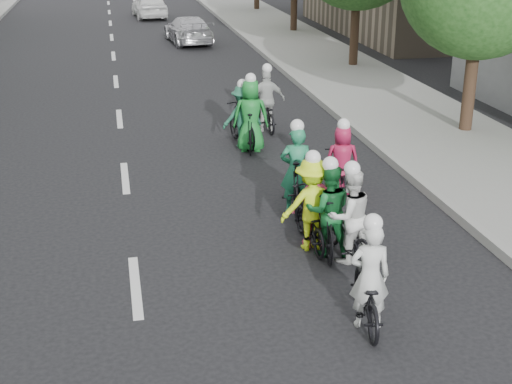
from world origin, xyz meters
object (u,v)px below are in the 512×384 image
object	(u,v)px
cyclist_6	(348,225)
cyclist_9	(250,122)
cyclist_1	(327,217)
follow_car_trail	(149,5)
cyclist_7	(242,120)
cyclist_2	(311,212)
cyclist_3	(314,213)
cyclist_8	(266,107)
cyclist_5	(295,179)
cyclist_0	(367,288)
follow_car_lead	(188,30)
cyclist_4	(341,167)

from	to	relation	value
cyclist_6	cyclist_9	xyz separation A→B (m)	(-0.41, 6.15, 0.10)
cyclist_1	follow_car_trail	xyz separation A→B (m)	(-0.97, 31.28, 0.07)
cyclist_7	follow_car_trail	bearing A→B (deg)	-97.93
cyclist_2	cyclist_3	xyz separation A→B (m)	(0.08, 0.10, -0.06)
cyclist_2	cyclist_8	distance (m)	7.28
cyclist_6	cyclist_5	bearing A→B (deg)	-92.59
cyclist_0	cyclist_2	xyz separation A→B (m)	(-0.09, 2.53, 0.11)
cyclist_2	cyclist_8	bearing A→B (deg)	-98.48
cyclist_3	follow_car_trail	size ratio (longest dim) A/B	0.42
cyclist_9	cyclist_5	bearing A→B (deg)	101.73
cyclist_7	cyclist_9	xyz separation A→B (m)	(0.13, -0.38, 0.05)
cyclist_3	cyclist_7	size ratio (longest dim) A/B	0.95
cyclist_3	follow_car_lead	distance (m)	21.66
follow_car_lead	cyclist_7	bearing A→B (deg)	82.75
cyclist_3	cyclist_7	bearing A→B (deg)	-94.78
cyclist_5	cyclist_0	bearing A→B (deg)	100.51
cyclist_2	cyclist_5	world-z (taller)	cyclist_5
cyclist_5	cyclist_8	world-z (taller)	cyclist_5
cyclist_2	cyclist_6	xyz separation A→B (m)	(0.48, -0.56, -0.04)
cyclist_2	follow_car_trail	distance (m)	31.03
cyclist_3	cyclist_4	xyz separation A→B (m)	(1.23, 2.32, -0.05)
cyclist_3	cyclist_9	world-z (taller)	cyclist_9
cyclist_1	follow_car_lead	xyz separation A→B (m)	(0.17, 22.01, -0.05)
follow_car_lead	cyclist_1	bearing A→B (deg)	83.96
cyclist_0	cyclist_8	bearing A→B (deg)	-85.02
cyclist_5	cyclist_7	world-z (taller)	cyclist_5
cyclist_3	cyclist_8	xyz separation A→B (m)	(0.73, 7.14, 0.02)
cyclist_3	cyclist_1	bearing A→B (deg)	104.52
cyclist_0	cyclist_9	world-z (taller)	cyclist_9
cyclist_7	follow_car_lead	distance (m)	15.79
cyclist_3	cyclist_5	size ratio (longest dim) A/B	0.93
cyclist_4	follow_car_trail	bearing A→B (deg)	-76.75
cyclist_1	follow_car_lead	distance (m)	22.01
cyclist_0	follow_car_lead	size ratio (longest dim) A/B	0.42
cyclist_7	follow_car_lead	bearing A→B (deg)	-101.17
cyclist_6	cyclist_7	distance (m)	6.55
cyclist_3	cyclist_4	distance (m)	2.62
cyclist_2	follow_car_lead	size ratio (longest dim) A/B	0.43
cyclist_8	cyclist_5	bearing A→B (deg)	81.84
cyclist_1	cyclist_4	xyz separation A→B (m)	(1.10, 2.67, -0.10)
cyclist_4	cyclist_0	bearing A→B (deg)	85.20
cyclist_1	cyclist_4	size ratio (longest dim) A/B	1.11
cyclist_9	follow_car_lead	size ratio (longest dim) A/B	0.46
cyclist_5	cyclist_9	size ratio (longest dim) A/B	1.00
cyclist_7	cyclist_8	distance (m)	1.55
cyclist_9	cyclist_1	bearing A→B (deg)	102.00
cyclist_1	follow_car_trail	size ratio (longest dim) A/B	0.43
cyclist_9	follow_car_lead	distance (m)	16.17
cyclist_0	cyclist_9	bearing A→B (deg)	-80.56
cyclist_9	follow_car_trail	distance (m)	25.45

